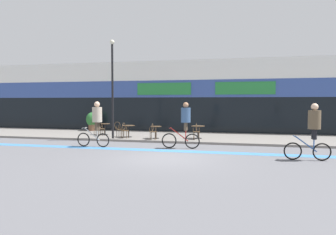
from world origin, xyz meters
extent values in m
plane|color=#5B5B60|center=(0.00, 0.00, 0.00)|extent=(120.00, 120.00, 0.00)
cube|color=slate|center=(0.00, 7.25, 0.06)|extent=(40.00, 5.50, 0.12)
cube|color=silver|center=(0.00, 12.00, 2.56)|extent=(40.00, 4.00, 5.11)
cube|color=black|center=(0.00, 10.03, 1.32)|extent=(38.80, 0.10, 2.40)
cube|color=#334C93|center=(0.00, 10.05, 3.12)|extent=(39.20, 0.14, 1.20)
cube|color=#237A38|center=(-2.78, 9.98, 3.12)|extent=(3.90, 0.08, 0.84)
cube|color=#237A38|center=(2.78, 9.98, 3.12)|extent=(3.90, 0.08, 0.84)
cube|color=#3D7AB7|center=(0.00, 1.92, 0.00)|extent=(36.00, 0.70, 0.01)
cylinder|color=black|center=(-5.76, 6.67, 0.13)|extent=(0.34, 0.34, 0.02)
cylinder|color=black|center=(-5.76, 6.67, 0.46)|extent=(0.07, 0.07, 0.69)
cylinder|color=#4C3823|center=(-5.76, 6.67, 0.82)|extent=(0.61, 0.61, 0.02)
cylinder|color=black|center=(-3.83, 5.78, 0.13)|extent=(0.40, 0.40, 0.02)
cylinder|color=black|center=(-3.83, 5.78, 0.46)|extent=(0.07, 0.07, 0.68)
cylinder|color=#4C3823|center=(-3.83, 5.78, 0.81)|extent=(0.73, 0.73, 0.02)
cylinder|color=black|center=(-2.05, 5.49, 0.13)|extent=(0.35, 0.35, 0.02)
cylinder|color=black|center=(-2.05, 5.49, 0.46)|extent=(0.07, 0.07, 0.68)
cylinder|color=#4C3823|center=(-2.05, 5.49, 0.81)|extent=(0.63, 0.63, 0.02)
cylinder|color=black|center=(0.28, 6.08, 0.13)|extent=(0.42, 0.42, 0.02)
cylinder|color=black|center=(0.28, 6.08, 0.47)|extent=(0.07, 0.07, 0.70)
cylinder|color=#4C3823|center=(0.28, 6.08, 0.83)|extent=(0.77, 0.77, 0.02)
cylinder|color=#4C3823|center=(-5.76, 6.12, 0.56)|extent=(0.42, 0.42, 0.03)
cylinder|color=#4C3823|center=(-5.89, 6.27, 0.33)|extent=(0.03, 0.03, 0.42)
cylinder|color=#4C3823|center=(-5.61, 6.26, 0.33)|extent=(0.03, 0.03, 0.42)
cylinder|color=#4C3823|center=(-5.90, 5.99, 0.33)|extent=(0.03, 0.03, 0.42)
cylinder|color=#4C3823|center=(-5.63, 5.98, 0.33)|extent=(0.03, 0.03, 0.42)
torus|color=#4C3823|center=(-5.77, 5.95, 0.82)|extent=(0.05, 0.41, 0.41)
cylinder|color=#4C3823|center=(-5.94, 5.96, 0.68)|extent=(0.03, 0.03, 0.23)
cylinder|color=#4C3823|center=(-5.60, 5.95, 0.68)|extent=(0.03, 0.03, 0.23)
cylinder|color=#4C3823|center=(-6.31, 6.67, 0.56)|extent=(0.41, 0.41, 0.03)
cylinder|color=#4C3823|center=(-6.17, 6.82, 0.33)|extent=(0.03, 0.03, 0.42)
cylinder|color=#4C3823|center=(-6.16, 6.54, 0.33)|extent=(0.03, 0.03, 0.42)
cylinder|color=#4C3823|center=(-6.45, 6.81, 0.33)|extent=(0.03, 0.03, 0.42)
cylinder|color=#4C3823|center=(-6.44, 6.53, 0.33)|extent=(0.03, 0.03, 0.42)
torus|color=#4C3823|center=(-6.48, 6.67, 0.82)|extent=(0.41, 0.04, 0.41)
cylinder|color=#4C3823|center=(-6.48, 6.84, 0.68)|extent=(0.03, 0.03, 0.23)
cylinder|color=#4C3823|center=(-6.47, 6.50, 0.68)|extent=(0.03, 0.03, 0.23)
cylinder|color=#4C3823|center=(-3.83, 5.23, 0.56)|extent=(0.42, 0.42, 0.03)
cylinder|color=#4C3823|center=(-3.96, 5.37, 0.33)|extent=(0.03, 0.03, 0.42)
cylinder|color=#4C3823|center=(-3.68, 5.36, 0.33)|extent=(0.03, 0.03, 0.42)
cylinder|color=#4C3823|center=(-3.97, 5.09, 0.33)|extent=(0.03, 0.03, 0.42)
cylinder|color=#4C3823|center=(-3.69, 5.08, 0.33)|extent=(0.03, 0.03, 0.42)
torus|color=#4C3823|center=(-3.83, 5.06, 0.82)|extent=(0.04, 0.41, 0.41)
cylinder|color=#4C3823|center=(-4.00, 5.06, 0.68)|extent=(0.03, 0.03, 0.23)
cylinder|color=#4C3823|center=(-3.66, 5.05, 0.68)|extent=(0.03, 0.03, 0.23)
cylinder|color=#4C3823|center=(-4.38, 5.78, 0.56)|extent=(0.43, 0.43, 0.03)
cylinder|color=#4C3823|center=(-4.22, 5.90, 0.33)|extent=(0.03, 0.03, 0.42)
cylinder|color=#4C3823|center=(-4.25, 5.62, 0.33)|extent=(0.03, 0.03, 0.42)
cylinder|color=#4C3823|center=(-4.50, 5.93, 0.33)|extent=(0.03, 0.03, 0.42)
cylinder|color=#4C3823|center=(-4.53, 5.65, 0.33)|extent=(0.03, 0.03, 0.42)
torus|color=#4C3823|center=(-4.54, 5.79, 0.82)|extent=(0.41, 0.06, 0.41)
cylinder|color=#4C3823|center=(-4.53, 5.96, 0.68)|extent=(0.03, 0.03, 0.23)
cylinder|color=#4C3823|center=(-4.56, 5.62, 0.68)|extent=(0.03, 0.03, 0.23)
cylinder|color=#4C3823|center=(-2.05, 4.94, 0.56)|extent=(0.43, 0.43, 0.03)
cylinder|color=#4C3823|center=(-2.20, 5.07, 0.33)|extent=(0.03, 0.03, 0.42)
cylinder|color=#4C3823|center=(-1.92, 5.09, 0.33)|extent=(0.03, 0.03, 0.42)
cylinder|color=#4C3823|center=(-2.18, 4.79, 0.33)|extent=(0.03, 0.03, 0.42)
cylinder|color=#4C3823|center=(-1.90, 4.81, 0.33)|extent=(0.03, 0.03, 0.42)
torus|color=#4C3823|center=(-2.04, 4.77, 0.82)|extent=(0.06, 0.41, 0.41)
cylinder|color=#4C3823|center=(-2.21, 4.76, 0.68)|extent=(0.03, 0.03, 0.23)
cylinder|color=#4C3823|center=(-1.87, 4.79, 0.68)|extent=(0.03, 0.03, 0.23)
cylinder|color=#4C3823|center=(0.28, 5.53, 0.56)|extent=(0.44, 0.44, 0.03)
cylinder|color=#4C3823|center=(0.12, 5.66, 0.33)|extent=(0.03, 0.03, 0.42)
cylinder|color=#4C3823|center=(0.40, 5.69, 0.33)|extent=(0.03, 0.03, 0.42)
cylinder|color=#4C3823|center=(0.15, 5.38, 0.33)|extent=(0.03, 0.03, 0.42)
cylinder|color=#4C3823|center=(0.43, 5.41, 0.33)|extent=(0.03, 0.03, 0.42)
torus|color=#4C3823|center=(0.30, 5.36, 0.82)|extent=(0.07, 0.41, 0.41)
cylinder|color=#4C3823|center=(0.13, 5.34, 0.68)|extent=(0.03, 0.03, 0.23)
cylinder|color=#4C3823|center=(0.47, 5.38, 0.68)|extent=(0.03, 0.03, 0.23)
cylinder|color=brown|center=(-7.92, 9.13, 0.35)|extent=(0.53, 0.53, 0.46)
ellipsoid|color=#28662D|center=(-7.92, 9.13, 0.94)|extent=(0.85, 0.85, 1.02)
cylinder|color=black|center=(-4.47, 4.95, 2.82)|extent=(0.12, 0.12, 5.39)
sphere|color=beige|center=(-4.47, 4.95, 5.59)|extent=(0.26, 0.26, 0.26)
torus|color=black|center=(-4.88, 2.30, 0.34)|extent=(0.69, 0.07, 0.68)
torus|color=black|center=(-3.82, 2.27, 0.34)|extent=(0.69, 0.07, 0.68)
cylinder|color=silver|center=(-4.40, 2.29, 0.63)|extent=(0.82, 0.07, 0.62)
cylinder|color=silver|center=(-4.11, 2.28, 0.58)|extent=(0.04, 0.04, 0.48)
cylinder|color=silver|center=(-4.82, 2.30, 0.92)|extent=(0.04, 0.48, 0.03)
cylinder|color=#4C3D2D|center=(-4.11, 2.19, 1.02)|extent=(0.17, 0.17, 0.40)
cylinder|color=#4C3D2D|center=(-4.11, 2.37, 1.02)|extent=(0.17, 0.17, 0.40)
cylinder|color=#B2A38E|center=(-4.11, 2.28, 1.59)|extent=(0.49, 0.49, 0.73)
sphere|color=beige|center=(-4.11, 2.28, 2.10)|extent=(0.28, 0.28, 0.28)
torus|color=black|center=(-0.60, 2.76, 0.36)|extent=(0.72, 0.10, 0.72)
torus|color=black|center=(0.51, 2.83, 0.36)|extent=(0.72, 0.10, 0.72)
cylinder|color=red|center=(-0.10, 2.79, 0.66)|extent=(0.86, 0.10, 0.65)
cylinder|color=red|center=(0.20, 2.81, 0.61)|extent=(0.04, 0.04, 0.50)
cylinder|color=red|center=(-0.54, 2.76, 0.97)|extent=(0.06, 0.48, 0.03)
cylinder|color=#4C3D2D|center=(0.21, 2.72, 1.05)|extent=(0.17, 0.17, 0.38)
cylinder|color=#4C3D2D|center=(0.20, 2.90, 1.05)|extent=(0.17, 0.17, 0.38)
cylinder|color=#334C70|center=(0.20, 2.81, 1.59)|extent=(0.48, 0.48, 0.70)
sphere|color=#9E7051|center=(0.20, 2.81, 2.07)|extent=(0.26, 0.26, 0.26)
torus|color=black|center=(4.76, 0.86, 0.34)|extent=(0.68, 0.09, 0.68)
torus|color=black|center=(5.81, 0.92, 0.34)|extent=(0.68, 0.09, 0.68)
cylinder|color=#23519E|center=(5.23, 0.89, 0.62)|extent=(0.81, 0.09, 0.61)
cylinder|color=#23519E|center=(5.51, 0.90, 0.57)|extent=(0.04, 0.04, 0.47)
cylinder|color=#23519E|center=(4.81, 0.87, 0.91)|extent=(0.05, 0.48, 0.03)
cylinder|color=black|center=(5.52, 0.81, 1.00)|extent=(0.17, 0.17, 0.39)
cylinder|color=black|center=(5.51, 0.99, 1.00)|extent=(0.17, 0.17, 0.39)
cylinder|color=brown|center=(5.51, 0.90, 1.55)|extent=(0.48, 0.48, 0.71)
sphere|color=beige|center=(5.51, 0.90, 2.04)|extent=(0.26, 0.26, 0.26)
camera|label=1|loc=(3.17, -12.38, 2.25)|focal=35.00mm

